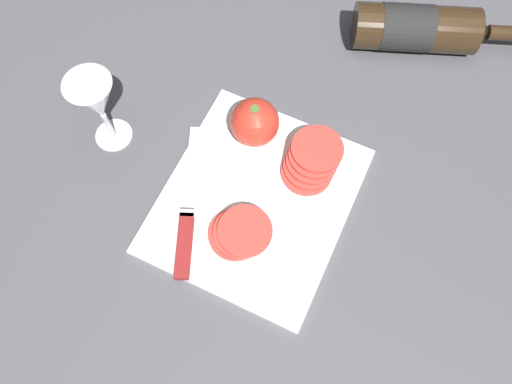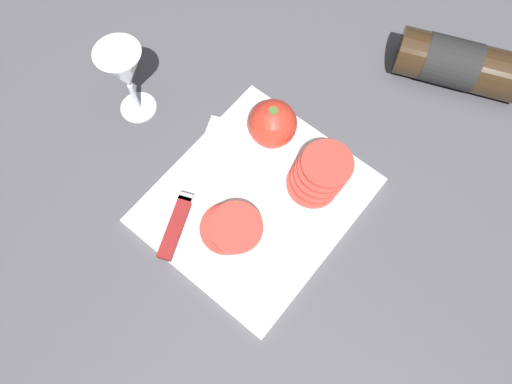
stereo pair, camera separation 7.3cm
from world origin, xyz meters
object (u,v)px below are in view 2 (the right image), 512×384
wine_glass (124,72)px  tomato_slice_stack_near (231,228)px  wine_bottle (465,66)px  knife (181,214)px  whole_tomato (273,124)px  tomato_slice_stack_far (320,174)px

wine_glass → tomato_slice_stack_near: wine_glass is taller
wine_bottle → knife: bearing=158.0°
wine_glass → wine_bottle: bearing=-44.8°
whole_tomato → knife: bearing=173.6°
knife → tomato_slice_stack_near: bearing=-91.5°
knife → wine_bottle: bearing=-45.1°
tomato_slice_stack_near → tomato_slice_stack_far: (0.16, -0.05, 0.01)m
knife → tomato_slice_stack_near: size_ratio=2.56×
wine_bottle → tomato_slice_stack_far: wine_bottle is taller
whole_tomato → tomato_slice_stack_near: whole_tomato is taller
knife → tomato_slice_stack_far: 0.23m
tomato_slice_stack_far → whole_tomato: bearing=82.9°
wine_bottle → wine_glass: wine_glass is taller
wine_bottle → wine_glass: (-0.41, 0.40, 0.06)m
wine_bottle → tomato_slice_stack_near: wine_bottle is taller
wine_bottle → tomato_slice_stack_near: size_ratio=3.49×
wine_glass → tomato_slice_stack_near: 0.30m
wine_glass → tomato_slice_stack_far: 0.35m
knife → tomato_slice_stack_far: size_ratio=2.18×
tomato_slice_stack_near → tomato_slice_stack_far: tomato_slice_stack_far is taller
wine_glass → tomato_slice_stack_far: bearing=-75.4°
tomato_slice_stack_near → tomato_slice_stack_far: bearing=-18.6°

